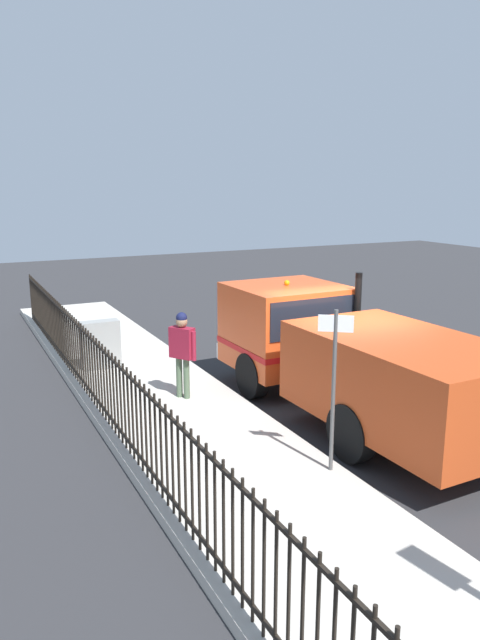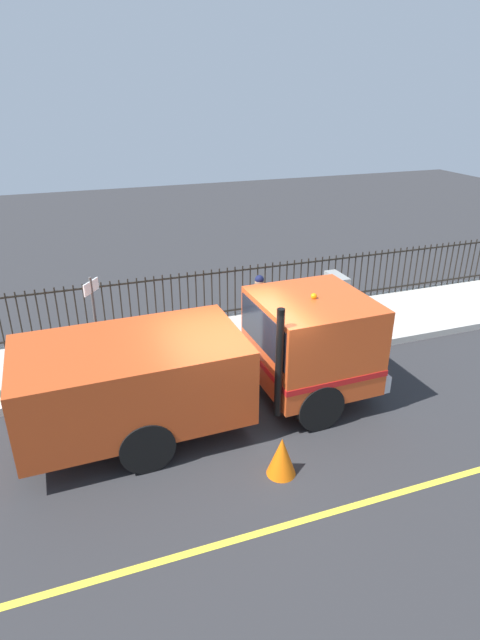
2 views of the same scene
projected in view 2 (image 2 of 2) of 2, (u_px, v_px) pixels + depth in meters
name	position (u px, v px, depth m)	size (l,w,h in m)	color
ground_plane	(237.00, 422.00, 9.99)	(53.59, 53.59, 0.00)	#2B2B2D
sidewalk_slab	(194.00, 347.00, 12.72)	(2.91, 24.36, 0.18)	#B7B2A8
lane_marking	(295.00, 523.00, 7.69)	(0.12, 21.92, 0.01)	yellow
work_truck	(226.00, 358.00, 9.71)	(2.42, 6.93, 2.60)	#D84C1E
worker_standing	(259.00, 302.00, 12.39)	(0.46, 0.55, 1.75)	maroon
iron_fence	(180.00, 298.00, 13.49)	(0.04, 20.74, 1.43)	black
utility_cabinet	(336.00, 293.00, 14.27)	(0.87, 0.35, 1.11)	gray
traffic_cone	(282.00, 456.00, 8.53)	(0.50, 0.50, 0.72)	orange
street_sign	(95.00, 321.00, 10.28)	(0.42, 0.32, 2.45)	#4C4C4C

